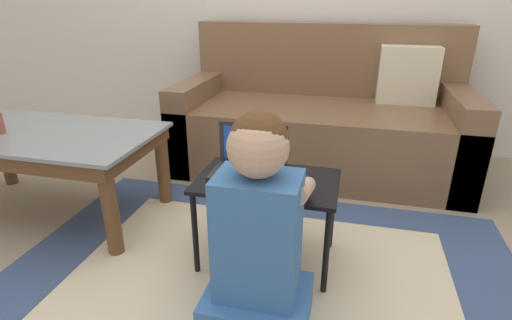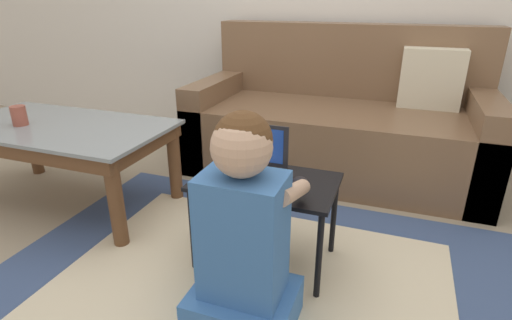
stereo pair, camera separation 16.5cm
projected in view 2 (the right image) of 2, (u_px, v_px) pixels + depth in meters
ground_plane at (236, 260)px, 1.77m from camera, size 16.00×16.00×0.00m
area_rug at (250, 286)px, 1.60m from camera, size 2.14×1.59×0.01m
couch at (339, 123)px, 2.62m from camera, size 1.81×0.87×0.91m
coffee_table at (61, 137)px, 2.11m from camera, size 1.16×0.61×0.46m
laptop_desk at (266, 191)px, 1.63m from camera, size 0.57×0.36×0.39m
laptop at (249, 166)px, 1.66m from camera, size 0.30×0.19×0.20m
computer_mouse at (299, 182)px, 1.55m from camera, size 0.06×0.09×0.04m
person_seated at (244, 238)px, 1.29m from camera, size 0.35×0.44×0.78m
cup_on_table at (19, 116)px, 2.06m from camera, size 0.07×0.07×0.10m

